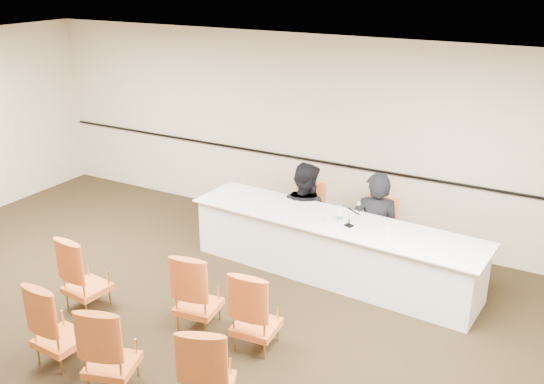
{
  "coord_description": "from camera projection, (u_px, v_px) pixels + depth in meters",
  "views": [
    {
      "loc": [
        3.83,
        -4.13,
        3.98
      ],
      "look_at": [
        0.07,
        2.6,
        1.03
      ],
      "focal_mm": 40.0,
      "sensor_mm": 36.0,
      "label": 1
    }
  ],
  "objects": [
    {
      "name": "floor",
      "position": [
        149.0,
        355.0,
        6.53
      ],
      "size": [
        10.0,
        10.0,
        0.0
      ],
      "primitive_type": "plane",
      "color": "black",
      "rests_on": "ground"
    },
    {
      "name": "ceiling",
      "position": [
        125.0,
        77.0,
        5.46
      ],
      "size": [
        10.0,
        10.0,
        0.0
      ],
      "primitive_type": "plane",
      "rotation": [
        3.14,
        0.0,
        0.0
      ],
      "color": "white",
      "rests_on": "ground"
    },
    {
      "name": "wall_back",
      "position": [
        312.0,
        134.0,
        9.26
      ],
      "size": [
        10.0,
        0.04,
        3.0
      ],
      "primitive_type": "cube",
      "color": "beige",
      "rests_on": "ground"
    },
    {
      "name": "wall_rail",
      "position": [
        311.0,
        160.0,
        9.37
      ],
      "size": [
        9.8,
        0.04,
        0.03
      ],
      "primitive_type": "cube",
      "color": "black",
      "rests_on": "wall_back"
    },
    {
      "name": "panel_table",
      "position": [
        333.0,
        248.0,
        8.07
      ],
      "size": [
        4.08,
        1.18,
        0.81
      ],
      "primitive_type": null,
      "rotation": [
        0.0,
        0.0,
        -0.07
      ],
      "color": "white",
      "rests_on": "ground"
    },
    {
      "name": "panelist_main",
      "position": [
        375.0,
        235.0,
        8.34
      ],
      "size": [
        0.77,
        0.61,
        1.84
      ],
      "primitive_type": "imported",
      "rotation": [
        0.0,
        0.0,
        3.42
      ],
      "color": "black",
      "rests_on": "ground"
    },
    {
      "name": "panelist_main_chair",
      "position": [
        375.0,
        233.0,
        8.33
      ],
      "size": [
        0.53,
        0.53,
        0.95
      ],
      "primitive_type": null,
      "rotation": [
        0.0,
        0.0,
        -0.07
      ],
      "color": "#E45129",
      "rests_on": "ground"
    },
    {
      "name": "panelist_second",
      "position": [
        304.0,
        219.0,
        8.91
      ],
      "size": [
        0.94,
        0.79,
        1.73
      ],
      "primitive_type": "imported",
      "rotation": [
        0.0,
        0.0,
        2.97
      ],
      "color": "black",
      "rests_on": "ground"
    },
    {
      "name": "panelist_second_chair",
      "position": [
        304.0,
        216.0,
        8.9
      ],
      "size": [
        0.53,
        0.53,
        0.95
      ],
      "primitive_type": null,
      "rotation": [
        0.0,
        0.0,
        -0.07
      ],
      "color": "#E45129",
      "rests_on": "ground"
    },
    {
      "name": "papers",
      "position": [
        370.0,
        230.0,
        7.63
      ],
      "size": [
        0.34,
        0.27,
        0.0
      ],
      "primitive_type": "cube",
      "rotation": [
        0.0,
        0.0,
        -0.2
      ],
      "color": "white",
      "rests_on": "panel_table"
    },
    {
      "name": "microphone",
      "position": [
        349.0,
        215.0,
        7.68
      ],
      "size": [
        0.18,
        0.24,
        0.31
      ],
      "primitive_type": null,
      "rotation": [
        0.0,
        0.0,
        -0.34
      ],
      "color": "black",
      "rests_on": "panel_table"
    },
    {
      "name": "water_bottle",
      "position": [
        340.0,
        214.0,
        7.84
      ],
      "size": [
        0.08,
        0.08,
        0.22
      ],
      "primitive_type": null,
      "rotation": [
        0.0,
        0.0,
        0.27
      ],
      "color": "teal",
      "rests_on": "panel_table"
    },
    {
      "name": "drinking_glass",
      "position": [
        328.0,
        219.0,
        7.84
      ],
      "size": [
        0.07,
        0.07,
        0.1
      ],
      "primitive_type": "cylinder",
      "rotation": [
        0.0,
        0.0,
        0.12
      ],
      "color": "silver",
      "rests_on": "panel_table"
    },
    {
      "name": "coffee_cup",
      "position": [
        388.0,
        233.0,
        7.4
      ],
      "size": [
        0.1,
        0.1,
        0.12
      ],
      "primitive_type": "cylinder",
      "rotation": [
        0.0,
        0.0,
        -0.33
      ],
      "color": "white",
      "rests_on": "panel_table"
    },
    {
      "name": "aud_chair_front_left",
      "position": [
        85.0,
        272.0,
        7.3
      ],
      "size": [
        0.55,
        0.55,
        0.95
      ],
      "primitive_type": null,
      "rotation": [
        0.0,
        0.0,
        -0.11
      ],
      "color": "#E45129",
      "rests_on": "ground"
    },
    {
      "name": "aud_chair_front_mid",
      "position": [
        198.0,
        289.0,
        6.91
      ],
      "size": [
        0.57,
        0.57,
        0.95
      ],
      "primitive_type": null,
      "rotation": [
        0.0,
        0.0,
        0.15
      ],
      "color": "#E45129",
      "rests_on": "ground"
    },
    {
      "name": "aud_chair_front_right",
      "position": [
        256.0,
        309.0,
        6.52
      ],
      "size": [
        0.54,
        0.54,
        0.95
      ],
      "primitive_type": null,
      "rotation": [
        0.0,
        0.0,
        0.09
      ],
      "color": "#E45129",
      "rests_on": "ground"
    },
    {
      "name": "aud_chair_back_left",
      "position": [
        59.0,
        321.0,
        6.29
      ],
      "size": [
        0.52,
        0.52,
        0.95
      ],
      "primitive_type": null,
      "rotation": [
        0.0,
        0.0,
        -0.05
      ],
      "color": "#E45129",
      "rests_on": "ground"
    },
    {
      "name": "aud_chair_back_mid",
      "position": [
        110.0,
        345.0,
        5.9
      ],
      "size": [
        0.63,
        0.63,
        0.95
      ],
      "primitive_type": null,
      "rotation": [
        0.0,
        0.0,
        0.31
      ],
      "color": "#E45129",
      "rests_on": "ground"
    },
    {
      "name": "aud_chair_back_right",
      "position": [
        207.0,
        367.0,
        5.59
      ],
      "size": [
        0.65,
        0.65,
        0.95
      ],
      "primitive_type": null,
      "rotation": [
        0.0,
        0.0,
        0.38
      ],
      "color": "#E45129",
      "rests_on": "ground"
    }
  ]
}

